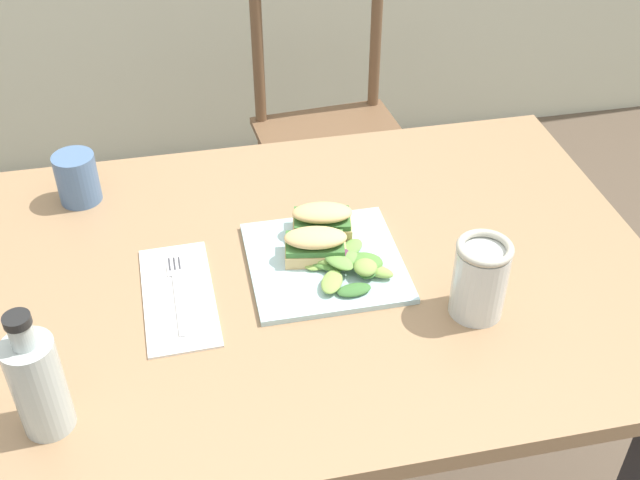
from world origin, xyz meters
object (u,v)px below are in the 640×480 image
chair_wooden_far (332,135)px  mason_jar_iced_tea (479,282)px  sandwich_half_front (318,245)px  bottle_cold_brew (39,388)px  plate_lunch (325,262)px  cup_extra_side (77,178)px  dining_table (308,328)px  fork_on_napkin (177,288)px  sandwich_half_back (322,220)px

chair_wooden_far → mason_jar_iced_tea: bearing=-90.3°
sandwich_half_front → bottle_cold_brew: 0.49m
sandwich_half_front → bottle_cold_brew: size_ratio=0.56×
plate_lunch → sandwich_half_front: (-0.01, 0.01, 0.03)m
chair_wooden_far → cup_extra_side: bearing=-134.8°
dining_table → sandwich_half_front: 0.18m
chair_wooden_far → cup_extra_side: (-0.61, -0.61, 0.34)m
fork_on_napkin → sandwich_half_back: bearing=18.9°
chair_wooden_far → cup_extra_side: 0.93m
dining_table → sandwich_half_front: bearing=28.3°
dining_table → fork_on_napkin: (-0.21, -0.01, 0.14)m
dining_table → mason_jar_iced_tea: size_ratio=8.89×
plate_lunch → sandwich_half_front: size_ratio=2.27×
sandwich_half_front → sandwich_half_back: same height
fork_on_napkin → mason_jar_iced_tea: bearing=-17.4°
mason_jar_iced_tea → chair_wooden_far: bearing=89.7°
bottle_cold_brew → sandwich_half_back: bearing=36.1°
fork_on_napkin → cup_extra_side: 0.33m
plate_lunch → mason_jar_iced_tea: (0.20, -0.16, 0.05)m
dining_table → chair_wooden_far: chair_wooden_far is taller
mason_jar_iced_tea → cup_extra_side: bearing=144.6°
plate_lunch → sandwich_half_front: sandwich_half_front is taller
plate_lunch → cup_extra_side: cup_extra_side is taller
dining_table → fork_on_napkin: bearing=-176.7°
sandwich_half_back → fork_on_napkin: sandwich_half_back is taller
dining_table → bottle_cold_brew: bottle_cold_brew is taller
sandwich_half_back → mason_jar_iced_tea: 0.30m
plate_lunch → cup_extra_side: size_ratio=2.67×
fork_on_napkin → cup_extra_side: size_ratio=1.98×
sandwich_half_front → fork_on_napkin: (-0.23, -0.02, -0.03)m
mason_jar_iced_tea → cup_extra_side: (-0.60, 0.43, -0.01)m
chair_wooden_far → cup_extra_side: size_ratio=9.31×
sandwich_half_front → mason_jar_iced_tea: bearing=-37.1°
sandwich_half_front → chair_wooden_far: bearing=75.9°
sandwich_half_front → mason_jar_iced_tea: mason_jar_iced_tea is taller
plate_lunch → sandwich_half_front: bearing=149.9°
sandwich_half_front → bottle_cold_brew: bottle_cold_brew is taller
chair_wooden_far → sandwich_half_front: (-0.22, -0.88, 0.33)m
bottle_cold_brew → chair_wooden_far: bearing=60.8°
sandwich_half_front → cup_extra_side: (-0.39, 0.27, 0.01)m
cup_extra_side → plate_lunch: bearing=-34.3°
sandwich_half_front → fork_on_napkin: sandwich_half_front is taller
dining_table → plate_lunch: 0.15m
dining_table → sandwich_half_back: size_ratio=10.51×
sandwich_half_front → dining_table: bearing=-151.7°
sandwich_half_front → cup_extra_side: size_ratio=1.17×
fork_on_napkin → bottle_cold_brew: 0.30m
dining_table → cup_extra_side: 0.50m
chair_wooden_far → bottle_cold_brew: size_ratio=4.46×
sandwich_half_front → sandwich_half_back: size_ratio=1.00×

